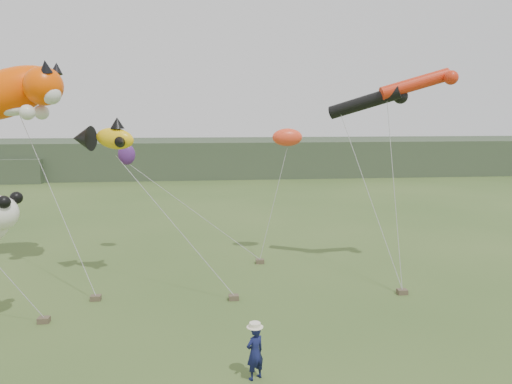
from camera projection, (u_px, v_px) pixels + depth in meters
ground at (244, 355)px, 14.98m from camera, size 120.00×120.00×0.00m
headland at (186, 158)px, 58.22m from camera, size 90.00×13.00×4.00m
festival_attendant at (255, 353)px, 13.51m from camera, size 0.67×0.61×1.53m
sandbag_anchors at (214, 292)px, 19.98m from camera, size 13.81×6.34×0.20m
cat_kite at (15, 93)px, 21.73m from camera, size 5.91×3.16×3.47m
fish_kite at (103, 138)px, 20.34m from camera, size 2.82×1.85×1.39m
tube_kites at (394, 93)px, 21.68m from camera, size 5.17×2.62×2.21m
misc_kites at (236, 143)px, 24.20m from camera, size 8.96×1.77×1.79m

